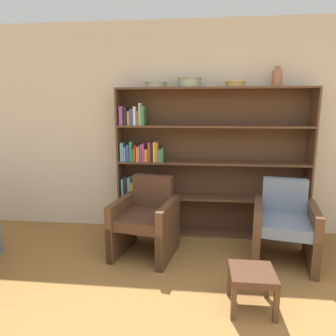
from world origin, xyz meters
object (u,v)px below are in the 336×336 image
bookshelf (194,166)px  bowl_brass (156,84)px  bowl_sage (235,84)px  footstool (252,277)px  bowl_olive (189,82)px  vase_tall (277,78)px  armchair_cushioned (284,225)px  armchair_leather (146,220)px

bookshelf → bowl_brass: 1.14m
bowl_sage → footstool: 2.26m
bookshelf → bowl_sage: bearing=-2.6°
bookshelf → bowl_olive: bowl_olive is taller
vase_tall → armchair_cushioned: bearing=-87.5°
bowl_brass → vase_tall: size_ratio=1.19×
bowl_sage → vase_tall: (0.49, -0.00, 0.06)m
armchair_leather → bowl_olive: bearing=-114.5°
bookshelf → footstool: size_ratio=6.70×
footstool → vase_tall: bearing=73.3°
vase_tall → armchair_cushioned: 1.73m
bowl_sage → vase_tall: 0.50m
footstool → bowl_brass: bearing=123.6°
bookshelf → armchair_leather: size_ratio=2.81×
bowl_olive → armchair_leather: (-0.45, -0.63, -1.57)m
vase_tall → footstool: bearing=-106.7°
vase_tall → armchair_leather: 2.29m
armchair_leather → bowl_sage: bearing=-136.9°
footstool → armchair_cushioned: bearing=61.5°
bookshelf → vase_tall: vase_tall is taller
armchair_leather → footstool: 1.38m
bookshelf → bowl_brass: (-0.49, -0.02, 1.03)m
bowl_brass → armchair_leather: bearing=-92.8°
bowl_olive → armchair_leather: 1.75m
footstool → bowl_olive: bearing=111.2°
vase_tall → bowl_brass: bearing=180.0°
bowl_olive → bowl_sage: size_ratio=1.21×
bowl_brass → footstool: bearing=-56.4°
armchair_leather → vase_tall: bearing=-146.2°
armchair_cushioned → bookshelf: bearing=-21.8°
bowl_sage → armchair_cushioned: bearing=-50.5°
bookshelf → bowl_sage: size_ratio=9.92×
bowl_brass → bowl_sage: 0.97m
bowl_olive → footstool: bearing=-68.8°
bowl_brass → bowl_olive: bowl_olive is taller
bookshelf → armchair_cushioned: 1.30m
bowl_olive → armchair_cushioned: bowl_olive is taller
bowl_olive → footstool: (0.59, -1.52, -1.70)m
armchair_leather → armchair_cushioned: size_ratio=1.00×
bowl_brass → vase_tall: vase_tall is taller
bowl_sage → footstool: (0.04, -1.52, -1.67)m
bowl_brass → bowl_olive: bearing=-0.0°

